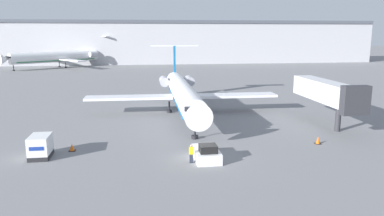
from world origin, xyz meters
TOP-DOWN VIEW (x-y plane):
  - ground_plane at (0.00, 0.00)m, footprint 600.00×600.00m
  - terminal_building at (0.00, 120.00)m, footprint 180.00×16.80m
  - airplane_main at (0.30, 21.43)m, footprint 29.05×33.85m
  - pushback_tug at (0.09, 0.06)m, footprint 2.33×4.18m
  - luggage_cart at (-15.92, 3.01)m, footprint 1.89×2.94m
  - worker_near_tug at (-1.48, -0.65)m, footprint 0.40×0.25m
  - traffic_cone_left at (-13.26, 4.71)m, footprint 0.67×0.67m
  - traffic_cone_right at (13.26, 3.52)m, footprint 0.65×0.65m
  - airplane_parked_far_left at (-33.89, 103.29)m, footprint 34.12×27.95m
  - jet_bridge at (18.20, 11.46)m, footprint 3.20×14.88m

SIDE VIEW (x-z plane):
  - ground_plane at x=0.00m, z-range 0.00..0.00m
  - traffic_cone_left at x=-13.26m, z-range -0.02..0.75m
  - traffic_cone_right at x=13.26m, z-range -0.02..0.79m
  - pushback_tug at x=0.09m, z-range -0.23..1.49m
  - worker_near_tug at x=-1.48m, z-range 0.05..1.84m
  - luggage_cart at x=-15.92m, z-range 0.00..2.23m
  - airplane_main at x=0.30m, z-range -1.64..8.17m
  - airplane_parked_far_left at x=-33.89m, z-range -1.55..9.29m
  - jet_bridge at x=18.20m, z-range 1.36..7.55m
  - terminal_building at x=0.00m, z-range 0.03..16.96m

